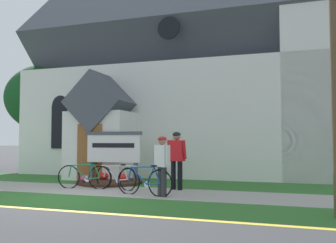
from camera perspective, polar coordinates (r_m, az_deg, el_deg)
ground at (r=13.22m, az=-6.87°, el=-9.54°), size 140.00×140.00×0.00m
sidewalk_slab at (r=10.54m, az=-5.84°, el=-11.18°), size 32.00×2.04×0.01m
grass_verge at (r=8.82m, az=-10.94°, el=-12.75°), size 32.00×1.81×0.01m
church_lawn at (r=12.67m, az=-1.63°, el=-9.82°), size 24.00×2.57×0.01m
curb_paint_stripe at (r=7.93m, az=-14.70°, el=-13.83°), size 28.00×0.16×0.01m
church_building at (r=18.55m, az=5.65°, el=6.83°), size 14.65×11.85×12.95m
church_sign at (r=12.76m, az=-8.78°, el=-4.35°), size 2.13×0.21×1.81m
flower_bed at (r=12.60m, az=-9.50°, el=-9.49°), size 2.26×2.26×0.34m
bicycle_orange at (r=11.10m, az=-8.42°, el=-8.87°), size 1.65×0.63×0.81m
bicycle_red at (r=9.78m, az=-3.86°, el=-9.56°), size 1.74×0.36×0.86m
bicycle_silver at (r=11.38m, az=-13.31°, el=-8.59°), size 1.77×0.21×0.84m
cyclist_in_orange_jersey at (r=9.50m, az=-0.95°, el=-6.48°), size 0.50×0.54×1.60m
cyclist_in_red_jersey at (r=10.80m, az=1.40°, el=-5.48°), size 0.64×0.46×1.76m
yard_deciduous_tree at (r=19.61m, az=-18.56°, el=3.47°), size 4.38×4.38×5.46m
distant_hill at (r=88.45m, az=7.20°, el=-4.00°), size 72.72×41.26×16.47m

